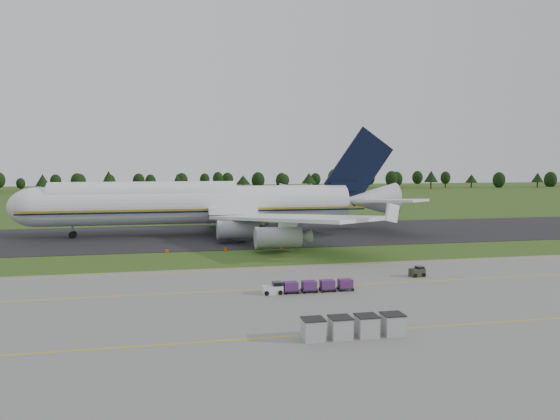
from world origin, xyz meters
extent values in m
plane|color=#2F4D17|center=(0.00, 0.00, 0.00)|extent=(600.00, 600.00, 0.00)
cube|color=slate|center=(0.00, -34.00, 0.03)|extent=(300.00, 52.00, 0.06)
cube|color=black|center=(0.00, 28.00, 0.04)|extent=(300.00, 40.00, 0.08)
cube|color=#D1BC0C|center=(0.00, -22.00, 0.07)|extent=(300.00, 0.25, 0.01)
cube|color=#D1BC0C|center=(0.00, -40.00, 0.07)|extent=(300.00, 0.20, 0.01)
cube|color=#D1BC0C|center=(0.00, -10.00, 0.07)|extent=(120.00, 0.20, 0.01)
cylinder|color=black|center=(-79.16, 212.90, 1.72)|extent=(0.70, 0.70, 3.45)
cone|color=black|center=(-79.16, 212.90, 6.51)|extent=(7.18, 7.18, 6.13)
cylinder|color=black|center=(-63.07, 217.37, 1.86)|extent=(0.70, 0.70, 3.71)
sphere|color=black|center=(-63.07, 217.37, 5.68)|extent=(6.58, 6.58, 6.58)
cylinder|color=black|center=(-47.78, 223.67, 1.99)|extent=(0.70, 0.70, 3.98)
cone|color=black|center=(-47.78, 223.67, 7.52)|extent=(7.41, 7.41, 7.08)
cylinder|color=black|center=(-25.62, 218.11, 1.76)|extent=(0.70, 0.70, 3.53)
sphere|color=black|center=(-25.62, 218.11, 5.39)|extent=(5.72, 5.72, 5.72)
cylinder|color=black|center=(-11.35, 215.71, 1.73)|extent=(0.70, 0.70, 3.45)
cone|color=black|center=(-11.35, 215.71, 6.52)|extent=(5.22, 5.22, 6.14)
cylinder|color=black|center=(10.99, 219.54, 2.15)|extent=(0.70, 0.70, 4.30)
sphere|color=black|center=(10.99, 219.54, 6.58)|extent=(5.81, 5.81, 5.81)
cylinder|color=black|center=(26.27, 227.63, 1.48)|extent=(0.70, 0.70, 2.95)
cone|color=black|center=(26.27, 227.63, 5.58)|extent=(8.49, 8.49, 5.25)
cylinder|color=black|center=(46.03, 213.43, 1.75)|extent=(0.70, 0.70, 3.50)
sphere|color=black|center=(46.03, 213.43, 5.35)|extent=(6.80, 6.80, 6.80)
cylinder|color=black|center=(63.09, 218.25, 1.72)|extent=(0.70, 0.70, 3.45)
cone|color=black|center=(63.09, 218.25, 6.52)|extent=(8.80, 8.80, 6.13)
cylinder|color=black|center=(79.39, 220.09, 2.01)|extent=(0.70, 0.70, 4.03)
sphere|color=black|center=(79.39, 220.09, 6.15)|extent=(8.92, 8.92, 8.92)
cylinder|color=black|center=(97.73, 223.60, 1.87)|extent=(0.70, 0.70, 3.74)
cone|color=black|center=(97.73, 223.60, 7.06)|extent=(8.52, 8.52, 6.64)
cylinder|color=black|center=(115.74, 222.71, 1.88)|extent=(0.70, 0.70, 3.76)
sphere|color=black|center=(115.74, 222.71, 5.75)|extent=(7.41, 7.41, 7.41)
cylinder|color=black|center=(136.78, 213.34, 1.94)|extent=(0.70, 0.70, 3.88)
cone|color=black|center=(136.78, 213.34, 7.33)|extent=(8.25, 8.25, 6.90)
cylinder|color=black|center=(152.19, 224.38, 2.02)|extent=(0.70, 0.70, 4.03)
sphere|color=black|center=(152.19, 224.38, 6.16)|extent=(6.06, 6.06, 6.06)
cylinder|color=black|center=(169.66, 223.83, 1.50)|extent=(0.70, 0.70, 2.99)
cone|color=black|center=(169.66, 223.83, 5.65)|extent=(7.51, 7.51, 5.32)
cylinder|color=black|center=(186.01, 219.49, 1.55)|extent=(0.70, 0.70, 3.10)
sphere|color=black|center=(186.01, 219.49, 4.74)|extent=(7.60, 7.60, 7.60)
cylinder|color=black|center=(209.17, 214.06, 1.69)|extent=(0.70, 0.70, 3.37)
cone|color=black|center=(209.17, 214.06, 6.37)|extent=(7.24, 7.24, 6.00)
cylinder|color=black|center=(226.76, 224.63, 1.47)|extent=(0.70, 0.70, 2.93)
sphere|color=black|center=(226.76, 224.63, 4.48)|extent=(8.00, 8.00, 8.00)
cylinder|color=white|center=(-11.22, 29.82, 6.36)|extent=(63.61, 8.37, 7.89)
cylinder|color=white|center=(-22.18, 29.90, 8.22)|extent=(37.30, 6.44, 6.15)
sphere|color=white|center=(-43.00, 30.06, 6.36)|extent=(7.89, 7.89, 7.89)
cone|color=white|center=(26.58, 29.53, 6.90)|extent=(12.11, 7.59, 7.49)
cube|color=gold|center=(-11.25, 25.85, 5.70)|extent=(70.12, 0.60, 0.38)
cube|color=white|center=(3.36, 8.78, 5.37)|extent=(25.96, 38.34, 0.60)
cube|color=white|center=(3.68, 50.63, 5.37)|extent=(26.40, 38.24, 0.60)
cylinder|color=#979A9F|center=(-4.82, 15.96, 2.63)|extent=(7.70, 3.56, 3.51)
cylinder|color=#979A9F|center=(0.38, 3.87, 2.63)|extent=(7.70, 3.56, 3.51)
cylinder|color=#979A9F|center=(-4.60, 43.57, 2.63)|extent=(7.70, 3.56, 3.51)
cylinder|color=#979A9F|center=(0.77, 55.58, 2.63)|extent=(7.70, 3.56, 3.51)
cube|color=black|center=(23.85, 29.55, 14.28)|extent=(15.98, 0.72, 17.59)
cube|color=white|center=(28.16, 21.30, 7.23)|extent=(12.59, 15.29, 0.49)
cube|color=white|center=(28.28, 37.73, 7.23)|extent=(12.73, 15.25, 0.49)
cylinder|color=slate|center=(-36.43, 30.01, 1.21)|extent=(0.39, 0.39, 2.41)
cylinder|color=black|center=(-36.43, 30.01, 0.71)|extent=(1.43, 1.00, 1.42)
cylinder|color=slate|center=(-4.69, 24.84, 1.21)|extent=(0.39, 0.39, 2.41)
cylinder|color=black|center=(-4.69, 24.84, 0.71)|extent=(1.43, 1.00, 1.42)
cylinder|color=slate|center=(-4.61, 34.70, 1.21)|extent=(0.39, 0.39, 2.41)
cylinder|color=black|center=(-4.61, 34.70, 0.71)|extent=(1.43, 1.00, 1.42)
cube|color=silver|center=(-6.27, -24.67, 0.55)|extent=(2.30, 1.24, 0.97)
cylinder|color=black|center=(-7.07, -25.29, 0.32)|extent=(0.53, 0.19, 0.53)
cube|color=black|center=(-4.15, -24.67, 0.37)|extent=(1.77, 1.32, 0.11)
cube|color=#472058|center=(-4.15, -24.67, 0.90)|extent=(1.59, 1.24, 0.97)
cylinder|color=black|center=(-4.86, -25.29, 0.21)|extent=(0.30, 0.13, 0.30)
cube|color=black|center=(-1.95, -24.67, 0.37)|extent=(1.77, 1.32, 0.11)
cube|color=#472058|center=(-1.95, -24.67, 0.90)|extent=(1.59, 1.24, 0.97)
cylinder|color=black|center=(-2.65, -25.29, 0.21)|extent=(0.30, 0.13, 0.30)
cube|color=black|center=(0.26, -24.67, 0.37)|extent=(1.77, 1.32, 0.11)
cube|color=#472058|center=(0.26, -24.67, 0.90)|extent=(1.59, 1.24, 0.97)
cylinder|color=black|center=(-0.44, -25.29, 0.21)|extent=(0.30, 0.13, 0.30)
cube|color=black|center=(2.47, -24.67, 0.37)|extent=(1.77, 1.32, 0.11)
cube|color=#472058|center=(2.47, -24.67, 0.90)|extent=(1.59, 1.24, 0.97)
cylinder|color=black|center=(1.76, -25.29, 0.21)|extent=(0.30, 0.13, 0.30)
cylinder|color=black|center=(-6.27, -24.67, 0.32)|extent=(0.53, 0.19, 0.53)
cube|color=#2B2D20|center=(14.35, -19.07, 0.59)|extent=(2.08, 1.44, 1.06)
cylinder|color=black|center=(13.68, -19.65, 0.33)|extent=(0.54, 0.19, 0.54)
cylinder|color=black|center=(15.02, -18.49, 0.33)|extent=(0.54, 0.19, 0.54)
cube|color=#A5A5A5|center=(-6.07, -41.39, 0.95)|extent=(1.77, 1.77, 1.77)
cube|color=black|center=(-6.07, -41.39, 1.88)|extent=(1.88, 1.88, 0.09)
cube|color=#A5A5A5|center=(-3.67, -41.39, 0.95)|extent=(1.77, 1.77, 1.77)
cube|color=black|center=(-3.67, -41.39, 1.88)|extent=(1.88, 1.88, 0.09)
cube|color=#A5A5A5|center=(-1.27, -41.39, 0.95)|extent=(1.77, 1.77, 1.77)
cube|color=black|center=(-1.27, -41.39, 1.88)|extent=(1.88, 1.88, 0.09)
cube|color=#A5A5A5|center=(1.13, -41.39, 0.95)|extent=(1.77, 1.77, 1.77)
cube|color=black|center=(1.13, -41.39, 1.88)|extent=(1.88, 1.88, 0.09)
cube|color=#EB4607|center=(-17.98, 7.50, 0.30)|extent=(0.50, 0.12, 0.60)
cube|color=black|center=(-17.98, 7.50, 0.02)|extent=(0.30, 0.30, 0.04)
cube|color=#EB4607|center=(-8.14, 7.50, 0.30)|extent=(0.50, 0.12, 0.60)
cube|color=black|center=(-8.14, 7.50, 0.02)|extent=(0.30, 0.30, 0.04)
cube|color=#EB4607|center=(1.71, 7.50, 0.30)|extent=(0.50, 0.12, 0.60)
cube|color=black|center=(1.71, 7.50, 0.02)|extent=(0.30, 0.30, 0.04)
camera|label=1|loc=(-18.17, -84.94, 14.99)|focal=35.00mm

